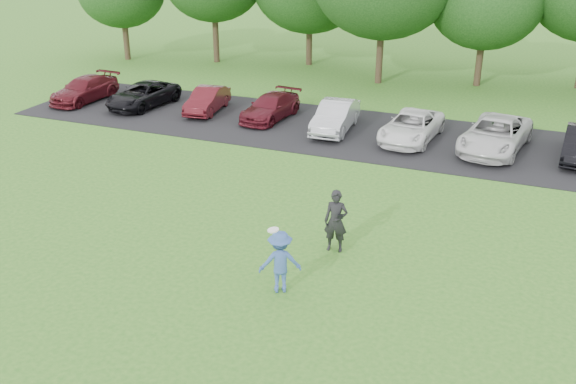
# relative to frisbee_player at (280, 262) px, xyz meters

# --- Properties ---
(ground) EXTENTS (100.00, 100.00, 0.00)m
(ground) POSITION_rel_frisbee_player_xyz_m (-0.95, -0.61, -0.81)
(ground) COLOR #2E6A1E
(ground) RESTS_ON ground
(parking_lot) EXTENTS (32.00, 6.50, 0.03)m
(parking_lot) POSITION_rel_frisbee_player_xyz_m (-0.95, 12.39, -0.79)
(parking_lot) COLOR black
(parking_lot) RESTS_ON ground
(frisbee_player) EXTENTS (1.20, 1.01, 1.84)m
(frisbee_player) POSITION_rel_frisbee_player_xyz_m (0.00, 0.00, 0.00)
(frisbee_player) COLOR #38589F
(frisbee_player) RESTS_ON ground
(camera_bystander) EXTENTS (0.69, 0.50, 1.76)m
(camera_bystander) POSITION_rel_frisbee_player_xyz_m (0.62, 2.45, 0.07)
(camera_bystander) COLOR black
(camera_bystander) RESTS_ON ground
(parked_cars) EXTENTS (30.44, 5.03, 1.26)m
(parked_cars) POSITION_rel_frisbee_player_xyz_m (-0.27, 12.40, -0.19)
(parked_cars) COLOR #52121A
(parked_cars) RESTS_ON parking_lot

